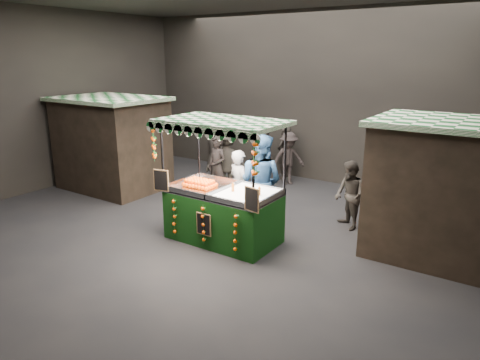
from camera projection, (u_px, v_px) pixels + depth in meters
The scene contains 15 objects.
ground at pixel (215, 231), 9.53m from camera, with size 12.00×12.00×0.00m, color black.
market_hall at pixel (212, 72), 8.60m from camera, with size 12.10×10.10×5.05m.
neighbour_stall_left at pixel (112, 143), 12.33m from camera, with size 3.00×2.20×2.60m.
neighbour_stall_right at pixel (453, 190), 8.01m from camera, with size 3.00×2.20×2.60m.
juice_stall at pixel (223, 205), 8.83m from camera, with size 2.59×1.52×2.51m.
vendor_grey at pixel (239, 187), 9.80m from camera, with size 0.73×0.61×1.70m.
vendor_blue at pixel (260, 181), 9.49m from camera, with size 1.05×0.83×2.11m.
shopper_0 at pixel (217, 167), 11.68m from camera, with size 0.67×0.52×1.65m.
shopper_1 at pixel (349, 195), 9.50m from camera, with size 0.93×0.92×1.52m.
shopper_2 at pixel (265, 153), 12.93m from camera, with size 1.08×1.01×1.79m.
shopper_3 at pixel (288, 158), 12.80m from camera, with size 1.07×1.16×1.56m.
shopper_4 at pixel (215, 148), 14.31m from camera, with size 0.77×0.53×1.50m.
shopper_5 at pixel (468, 190), 9.26m from camera, with size 0.82×1.82×1.89m.
shopper_6 at pixel (284, 153), 13.40m from camera, with size 0.40×0.60×1.63m.
shopper_7 at pixel (227, 161), 12.05m from camera, with size 1.33×1.21×1.79m.
Camera 1 is at (5.40, -7.04, 3.71)m, focal length 32.53 mm.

